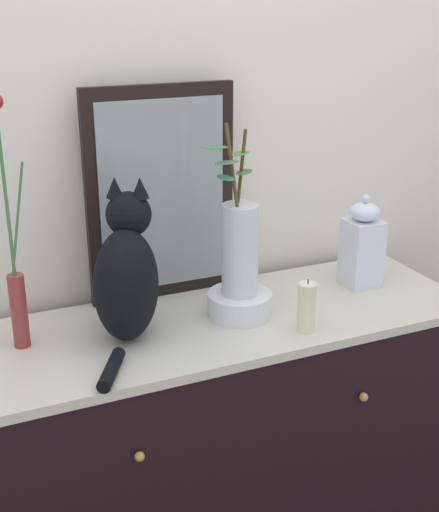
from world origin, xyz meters
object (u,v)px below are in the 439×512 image
Objects in this scene: sideboard at (220,447)px; candle_pillar at (307,307)px; vase_slim_green at (16,279)px; bowl_porcelain at (239,303)px; vase_glass_clear at (239,246)px; mirror_leaning at (161,195)px; cat_sitting at (127,276)px; jar_lidded_porcelain at (362,245)px.

sideboard is 0.53m from candle_pillar.
bowl_porcelain is (0.57, -0.06, -0.15)m from vase_slim_green.
vase_glass_clear is at bearing 126.65° from candle_pillar.
sideboard is 0.45m from bowl_porcelain.
mirror_leaning is 1.31× the size of vase_glass_clear.
mirror_leaning is at bearing 110.41° from sideboard.
vase_slim_green is (-0.43, -0.16, -0.12)m from mirror_leaning.
bowl_porcelain is (0.06, 0.00, 0.45)m from sideboard.
cat_sitting is 0.65× the size of vase_slim_green.
vase_glass_clear is 0.43m from jar_lidded_porcelain.
cat_sitting is at bearing -128.84° from mirror_leaning.
sideboard is at bearing -174.49° from jar_lidded_porcelain.
vase_slim_green reaches higher than bowl_porcelain.
jar_lidded_porcelain reaches higher than sideboard.
mirror_leaning is 4.15× the size of candle_pillar.
mirror_leaning is (-0.08, 0.21, 0.71)m from sideboard.
mirror_leaning is at bearing 123.19° from vase_glass_clear.
cat_sitting is at bearing -176.73° from jar_lidded_porcelain.
candle_pillar is at bearing -146.60° from jar_lidded_porcelain.
jar_lidded_porcelain is at bearing 33.40° from candle_pillar.
mirror_leaning is 3.44× the size of bowl_porcelain.
sideboard is at bearing -176.63° from bowl_porcelain.
bowl_porcelain is 0.20m from candle_pillar.
sideboard is 3.09× the size of vase_glass_clear.
vase_slim_green is at bearing 173.36° from sideboard.
jar_lidded_porcelain is (0.99, -0.01, -0.05)m from vase_slim_green.
sideboard is 3.51× the size of cat_sitting.
jar_lidded_porcelain is 0.37m from candle_pillar.
vase_glass_clear is (0.31, -0.00, 0.03)m from cat_sitting.
cat_sitting is 0.46m from candle_pillar.
bowl_porcelain is at bearing -56.64° from mirror_leaning.
cat_sitting is at bearing 179.81° from vase_glass_clear.
sideboard is 8.08× the size of bowl_porcelain.
vase_slim_green is 2.21× the size of jar_lidded_porcelain.
candle_pillar is (0.68, -0.21, -0.11)m from vase_slim_green.
bowl_porcelain is at bearing -5.60° from vase_slim_green.
jar_lidded_porcelain reaches higher than candle_pillar.
cat_sitting is (-0.17, -0.21, -0.13)m from mirror_leaning.
candle_pillar is at bearing -53.56° from bowl_porcelain.
vase_glass_clear is at bearing -5.60° from vase_slim_green.
candle_pillar is (0.42, -0.16, -0.10)m from cat_sitting.
vase_slim_green is 0.57m from vase_glass_clear.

